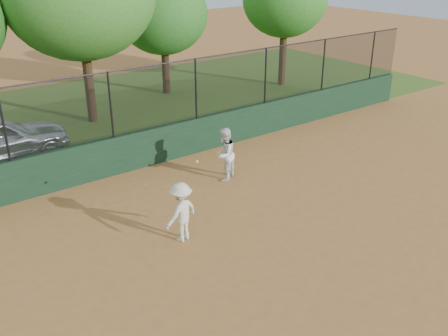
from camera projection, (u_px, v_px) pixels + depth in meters
ground at (254, 256)px, 11.35m from camera, size 80.00×80.00×0.00m
back_wall at (130, 152)px, 15.49m from camera, size 26.00×0.20×1.20m
grass_strip at (63, 121)px, 20.11m from camera, size 36.00×12.00×0.01m
player_second at (225, 154)px, 14.78m from camera, size 0.98×0.92×1.60m
player_main at (181, 212)px, 11.71m from camera, size 1.08×0.80×2.09m
fence_assembly at (125, 101)px, 14.80m from camera, size 26.00×0.06×2.00m
tree_3 at (163, 15)px, 22.48m from camera, size 4.16×3.79×5.42m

